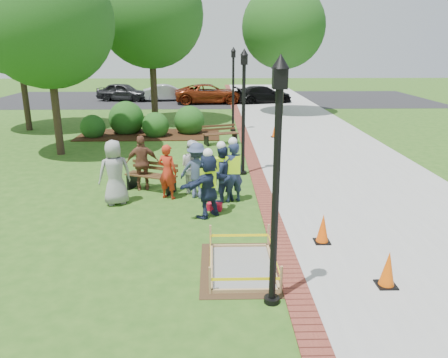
{
  "coord_description": "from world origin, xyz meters",
  "views": [
    {
      "loc": [
        0.24,
        -9.74,
        4.39
      ],
      "look_at": [
        0.5,
        1.2,
        1.0
      ],
      "focal_mm": 35.0,
      "sensor_mm": 36.0,
      "label": 1
    }
  ],
  "objects_px": {
    "bench_near": "(152,182)",
    "lamp_near": "(277,168)",
    "hivis_worker_b": "(233,170)",
    "hivis_worker_a": "(208,183)",
    "cone_front": "(388,270)",
    "wet_concrete_pad": "(242,258)",
    "hivis_worker_c": "(221,172)"
  },
  "relations": [
    {
      "from": "bench_near",
      "to": "lamp_near",
      "type": "bearing_deg",
      "value": -64.68
    },
    {
      "from": "bench_near",
      "to": "hivis_worker_b",
      "type": "relative_size",
      "value": 0.89
    },
    {
      "from": "hivis_worker_a",
      "to": "hivis_worker_b",
      "type": "height_order",
      "value": "hivis_worker_b"
    },
    {
      "from": "cone_front",
      "to": "lamp_near",
      "type": "xyz_separation_m",
      "value": [
        -2.23,
        -0.48,
        2.13
      ]
    },
    {
      "from": "wet_concrete_pad",
      "to": "lamp_near",
      "type": "xyz_separation_m",
      "value": [
        0.45,
        -1.24,
        2.25
      ]
    },
    {
      "from": "lamp_near",
      "to": "hivis_worker_b",
      "type": "relative_size",
      "value": 2.24
    },
    {
      "from": "cone_front",
      "to": "hivis_worker_a",
      "type": "distance_m",
      "value": 4.99
    },
    {
      "from": "bench_near",
      "to": "wet_concrete_pad",
      "type": "bearing_deg",
      "value": -63.4
    },
    {
      "from": "cone_front",
      "to": "hivis_worker_b",
      "type": "relative_size",
      "value": 0.38
    },
    {
      "from": "cone_front",
      "to": "hivis_worker_c",
      "type": "xyz_separation_m",
      "value": [
        -3.04,
        4.77,
        0.54
      ]
    },
    {
      "from": "wet_concrete_pad",
      "to": "hivis_worker_c",
      "type": "bearing_deg",
      "value": 95.11
    },
    {
      "from": "hivis_worker_b",
      "to": "lamp_near",
      "type": "bearing_deg",
      "value": -84.75
    },
    {
      "from": "hivis_worker_c",
      "to": "cone_front",
      "type": "bearing_deg",
      "value": -57.49
    },
    {
      "from": "wet_concrete_pad",
      "to": "hivis_worker_c",
      "type": "xyz_separation_m",
      "value": [
        -0.36,
        4.0,
        0.66
      ]
    },
    {
      "from": "bench_near",
      "to": "hivis_worker_b",
      "type": "bearing_deg",
      "value": -22.99
    },
    {
      "from": "lamp_near",
      "to": "hivis_worker_a",
      "type": "xyz_separation_m",
      "value": [
        -1.16,
        4.09,
        -1.56
      ]
    },
    {
      "from": "bench_near",
      "to": "hivis_worker_b",
      "type": "xyz_separation_m",
      "value": [
        2.49,
        -1.05,
        0.66
      ]
    },
    {
      "from": "bench_near",
      "to": "cone_front",
      "type": "bearing_deg",
      "value": -48.1
    },
    {
      "from": "cone_front",
      "to": "hivis_worker_a",
      "type": "xyz_separation_m",
      "value": [
        -3.4,
        3.61,
        0.57
      ]
    },
    {
      "from": "cone_front",
      "to": "bench_near",
      "type": "bearing_deg",
      "value": 131.9
    },
    {
      "from": "hivis_worker_c",
      "to": "wet_concrete_pad",
      "type": "bearing_deg",
      "value": -84.89
    },
    {
      "from": "wet_concrete_pad",
      "to": "hivis_worker_b",
      "type": "relative_size",
      "value": 1.21
    },
    {
      "from": "cone_front",
      "to": "hivis_worker_a",
      "type": "bearing_deg",
      "value": 133.21
    },
    {
      "from": "bench_near",
      "to": "hivis_worker_c",
      "type": "relative_size",
      "value": 0.95
    },
    {
      "from": "bench_near",
      "to": "hivis_worker_c",
      "type": "bearing_deg",
      "value": -25.39
    },
    {
      "from": "hivis_worker_b",
      "to": "hivis_worker_a",
      "type": "bearing_deg",
      "value": -121.44
    },
    {
      "from": "hivis_worker_b",
      "to": "cone_front",
      "type": "bearing_deg",
      "value": -60.22
    },
    {
      "from": "hivis_worker_a",
      "to": "hivis_worker_b",
      "type": "relative_size",
      "value": 0.97
    },
    {
      "from": "cone_front",
      "to": "lamp_near",
      "type": "height_order",
      "value": "lamp_near"
    },
    {
      "from": "hivis_worker_a",
      "to": "hivis_worker_c",
      "type": "relative_size",
      "value": 1.04
    },
    {
      "from": "wet_concrete_pad",
      "to": "bench_near",
      "type": "bearing_deg",
      "value": 116.6
    },
    {
      "from": "wet_concrete_pad",
      "to": "bench_near",
      "type": "relative_size",
      "value": 1.36
    }
  ]
}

